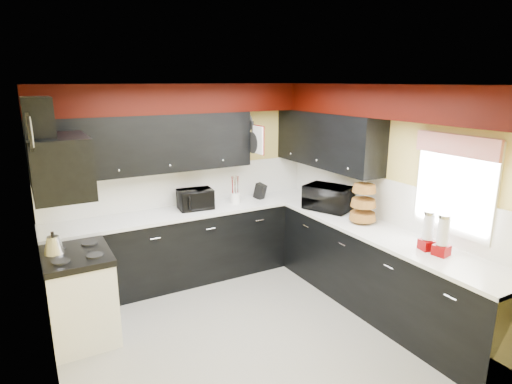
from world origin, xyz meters
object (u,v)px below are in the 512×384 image
(kettle, at_px, (54,245))
(microwave, at_px, (328,198))
(toaster_oven, at_px, (196,199))
(utensil_crock, at_px, (235,198))
(knife_block, at_px, (260,191))

(kettle, bearing_deg, microwave, -3.22)
(toaster_oven, xyz_separation_m, kettle, (-1.72, -0.68, -0.06))
(utensil_crock, bearing_deg, toaster_oven, 178.92)
(knife_block, bearing_deg, utensil_crock, 160.92)
(utensil_crock, distance_m, knife_block, 0.40)
(microwave, bearing_deg, kettle, 62.43)
(utensil_crock, xyz_separation_m, knife_block, (0.40, 0.02, 0.04))
(toaster_oven, relative_size, microwave, 0.77)
(knife_block, bearing_deg, toaster_oven, 158.38)
(knife_block, xyz_separation_m, kettle, (-2.67, -0.69, -0.04))
(toaster_oven, distance_m, utensil_crock, 0.56)
(toaster_oven, xyz_separation_m, microwave, (1.46, -0.86, 0.03))
(toaster_oven, bearing_deg, knife_block, 6.39)
(microwave, relative_size, knife_block, 2.64)
(kettle, bearing_deg, toaster_oven, 21.56)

